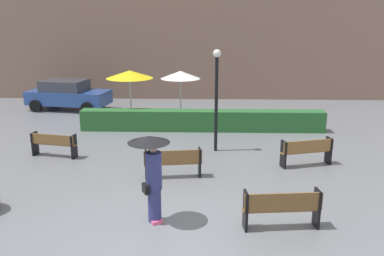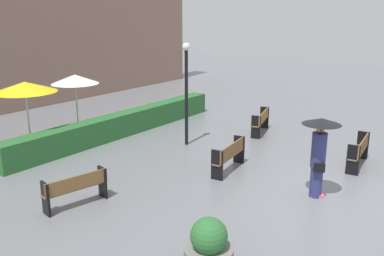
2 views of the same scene
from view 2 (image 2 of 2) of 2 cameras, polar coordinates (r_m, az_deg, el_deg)
name	(u,v)px [view 2 (image 2 of 2)]	position (r m, az deg, el deg)	size (l,w,h in m)	color
ground_plane	(322,196)	(11.80, 17.16, -8.82)	(60.00, 60.00, 0.00)	slate
bench_far_left	(76,187)	(10.94, -15.46, -7.77)	(1.68, 0.68, 0.84)	brown
bench_near_right	(360,150)	(14.17, 21.78, -2.77)	(1.83, 0.54, 0.93)	brown
bench_far_right	(261,120)	(17.03, 9.38, 1.07)	(1.78, 0.81, 0.91)	olive
bench_mid_center	(230,155)	(12.84, 5.16, -3.60)	(1.79, 0.58, 0.90)	brown
pedestrian_with_umbrella	(319,147)	(11.22, 16.87, -2.43)	(0.98, 0.98, 2.16)	navy
planter_pot	(209,250)	(8.07, 2.28, -16.20)	(0.92, 0.92, 1.12)	slate
lamp_post	(186,83)	(14.98, -0.77, 6.12)	(0.28, 0.28, 3.69)	black
patio_umbrella_yellow	(25,87)	(15.36, -21.70, 5.18)	(2.12, 2.12, 2.44)	silver
patio_umbrella_white	(75,79)	(16.86, -15.58, 6.37)	(1.82, 1.82, 2.40)	silver
hedge_strip	(122,124)	(16.80, -9.41, 0.53)	(10.48, 0.70, 0.89)	#28602D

